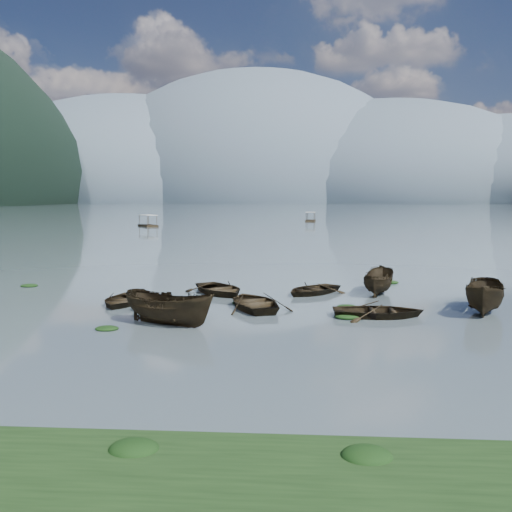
# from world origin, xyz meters

# --- Properties ---
(ground_plane) EXTENTS (2400.00, 2400.00, 0.00)m
(ground_plane) POSITION_xyz_m (0.00, 0.00, 0.00)
(ground_plane) COLOR #4C595F
(near_shore) EXTENTS (60.00, 6.00, 0.50)m
(near_shore) POSITION_xyz_m (0.00, -14.00, 0.00)
(near_shore) COLOR black
(near_shore) RESTS_ON ground
(haze_mtn_a) EXTENTS (520.00, 520.00, 280.00)m
(haze_mtn_a) POSITION_xyz_m (-260.00, 900.00, 0.00)
(haze_mtn_a) COLOR #475666
(haze_mtn_a) RESTS_ON ground
(haze_mtn_b) EXTENTS (520.00, 520.00, 340.00)m
(haze_mtn_b) POSITION_xyz_m (-60.00, 900.00, 0.00)
(haze_mtn_b) COLOR #475666
(haze_mtn_b) RESTS_ON ground
(haze_mtn_c) EXTENTS (520.00, 520.00, 260.00)m
(haze_mtn_c) POSITION_xyz_m (140.00, 900.00, 0.00)
(haze_mtn_c) COLOR #475666
(haze_mtn_c) RESTS_ON ground
(haze_mtn_d) EXTENTS (520.00, 520.00, 220.00)m
(haze_mtn_d) POSITION_xyz_m (320.00, 900.00, 0.00)
(haze_mtn_d) COLOR #475666
(haze_mtn_d) RESTS_ON ground
(rowboat_0) EXTENTS (2.89, 3.99, 0.81)m
(rowboat_0) POSITION_xyz_m (-6.71, 5.78, 0.00)
(rowboat_0) COLOR black
(rowboat_0) RESTS_ON ground
(rowboat_1) EXTENTS (4.81, 4.83, 0.82)m
(rowboat_1) POSITION_xyz_m (-3.93, 5.08, 0.00)
(rowboat_1) COLOR black
(rowboat_1) RESTS_ON ground
(rowboat_2) EXTENTS (5.04, 3.62, 1.83)m
(rowboat_2) POSITION_xyz_m (-3.10, 1.01, 0.00)
(rowboat_2) COLOR black
(rowboat_2) RESTS_ON ground
(rowboat_3) EXTENTS (4.64, 5.43, 0.95)m
(rowboat_3) POSITION_xyz_m (0.38, 5.22, 0.00)
(rowboat_3) COLOR black
(rowboat_3) RESTS_ON ground
(rowboat_4) EXTENTS (4.35, 3.14, 0.89)m
(rowboat_4) POSITION_xyz_m (6.45, 3.40, 0.00)
(rowboat_4) COLOR black
(rowboat_4) RESTS_ON ground
(rowboat_5) EXTENTS (3.40, 5.18, 1.87)m
(rowboat_5) POSITION_xyz_m (11.85, 4.79, 0.00)
(rowboat_5) COLOR black
(rowboat_5) RESTS_ON ground
(rowboat_6) EXTENTS (5.15, 5.55, 0.94)m
(rowboat_6) POSITION_xyz_m (-2.00, 9.45, 0.00)
(rowboat_6) COLOR black
(rowboat_6) RESTS_ON ground
(rowboat_7) EXTENTS (4.88, 5.04, 0.85)m
(rowboat_7) POSITION_xyz_m (3.48, 9.87, 0.00)
(rowboat_7) COLOR black
(rowboat_7) RESTS_ON ground
(rowboat_8) EXTENTS (2.72, 4.58, 1.66)m
(rowboat_8) POSITION_xyz_m (7.38, 10.18, 0.00)
(rowboat_8) COLOR black
(rowboat_8) RESTS_ON ground
(weed_clump_0) EXTENTS (1.01, 0.83, 0.22)m
(weed_clump_0) POSITION_xyz_m (-5.58, -0.15, 0.00)
(weed_clump_0) COLOR black
(weed_clump_0) RESTS_ON ground
(weed_clump_1) EXTENTS (0.97, 0.78, 0.21)m
(weed_clump_1) POSITION_xyz_m (-3.99, 7.20, 0.00)
(weed_clump_1) COLOR black
(weed_clump_1) RESTS_ON ground
(weed_clump_2) EXTENTS (1.29, 1.03, 0.28)m
(weed_clump_2) POSITION_xyz_m (4.98, 2.95, 0.00)
(weed_clump_2) COLOR black
(weed_clump_2) RESTS_ON ground
(weed_clump_3) EXTENTS (0.99, 0.83, 0.22)m
(weed_clump_3) POSITION_xyz_m (-0.39, 6.31, 0.00)
(weed_clump_3) COLOR black
(weed_clump_3) RESTS_ON ground
(weed_clump_4) EXTENTS (1.03, 0.81, 0.21)m
(weed_clump_4) POSITION_xyz_m (5.16, 5.62, 0.00)
(weed_clump_4) COLOR black
(weed_clump_4) RESTS_ON ground
(weed_clump_5) EXTENTS (1.12, 0.90, 0.24)m
(weed_clump_5) POSITION_xyz_m (-14.51, 11.31, 0.00)
(weed_clump_5) COLOR black
(weed_clump_5) RESTS_ON ground
(weed_clump_6) EXTENTS (0.84, 0.70, 0.17)m
(weed_clump_6) POSITION_xyz_m (-5.10, 7.29, 0.00)
(weed_clump_6) COLOR black
(weed_clump_6) RESTS_ON ground
(weed_clump_7) EXTENTS (1.21, 0.97, 0.26)m
(weed_clump_7) POSITION_xyz_m (8.73, 14.34, 0.00)
(weed_clump_7) COLOR black
(weed_clump_7) RESTS_ON ground
(pontoon_left) EXTENTS (5.27, 6.26, 2.25)m
(pontoon_left) POSITION_xyz_m (-27.43, 90.32, 0.00)
(pontoon_left) COLOR black
(pontoon_left) RESTS_ON ground
(pontoon_centre) EXTENTS (2.87, 5.96, 2.22)m
(pontoon_centre) POSITION_xyz_m (6.24, 119.45, 0.00)
(pontoon_centre) COLOR black
(pontoon_centre) RESTS_ON ground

